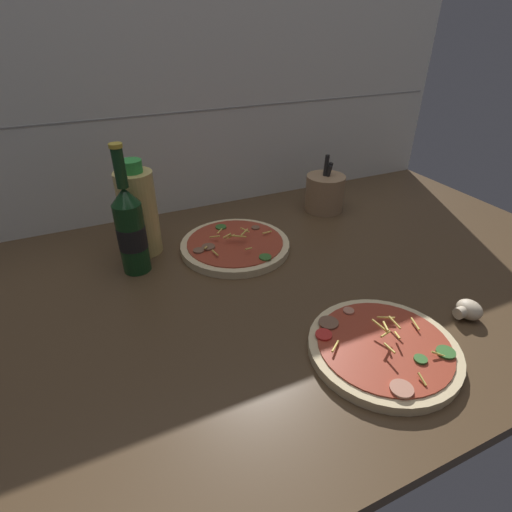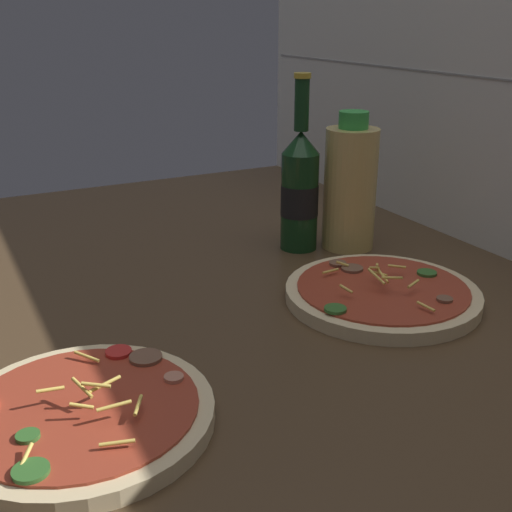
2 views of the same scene
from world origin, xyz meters
The scene contains 5 objects.
counter_slab centered at (0.00, 0.00, 1.25)cm, with size 160.00×90.00×2.50cm.
pizza_near centered at (8.78, -25.97, 3.52)cm, with size 25.37×25.37×4.85cm.
pizza_far centered at (-0.72, 17.20, 3.54)cm, with size 26.52×26.52×4.88cm.
beer_bottle centered at (-24.19, 17.94, 12.74)cm, with size 6.19×6.19×28.48cm.
oil_bottle centered at (-21.05, 25.69, 12.88)cm, with size 8.65×8.65×22.58cm.
Camera 2 is at (62.59, -35.16, 39.59)cm, focal length 45.00 mm.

